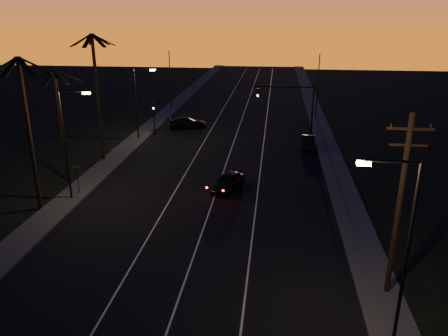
# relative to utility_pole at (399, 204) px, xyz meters

# --- Properties ---
(road) EXTENTS (20.00, 170.00, 0.01)m
(road) POSITION_rel_utility_pole_xyz_m (-11.60, 20.00, -5.31)
(road) COLOR black
(road) RESTS_ON ground
(sidewalk_left) EXTENTS (2.40, 170.00, 0.16)m
(sidewalk_left) POSITION_rel_utility_pole_xyz_m (-22.80, 20.00, -5.24)
(sidewalk_left) COLOR #3C3C3A
(sidewalk_left) RESTS_ON ground
(sidewalk_right) EXTENTS (2.40, 170.00, 0.16)m
(sidewalk_right) POSITION_rel_utility_pole_xyz_m (-0.40, 20.00, -5.24)
(sidewalk_right) COLOR #3C3C3A
(sidewalk_right) RESTS_ON ground
(lane_stripe_left) EXTENTS (0.12, 160.00, 0.01)m
(lane_stripe_left) POSITION_rel_utility_pole_xyz_m (-14.60, 20.00, -5.30)
(lane_stripe_left) COLOR silver
(lane_stripe_left) RESTS_ON road
(lane_stripe_mid) EXTENTS (0.12, 160.00, 0.01)m
(lane_stripe_mid) POSITION_rel_utility_pole_xyz_m (-11.10, 20.00, -5.30)
(lane_stripe_mid) COLOR silver
(lane_stripe_mid) RESTS_ON road
(lane_stripe_right) EXTENTS (0.12, 160.00, 0.01)m
(lane_stripe_right) POSITION_rel_utility_pole_xyz_m (-7.60, 20.00, -5.30)
(lane_stripe_right) COLOR silver
(lane_stripe_right) RESTS_ON road
(palm_near) EXTENTS (4.25, 4.16, 11.53)m
(palm_near) POSITION_rel_utility_pole_xyz_m (-24.20, 8.00, 1.76)
(palm_near) COLOR black
(palm_near) RESTS_ON ground
(palm_mid) EXTENTS (4.25, 4.16, 10.03)m
(palm_mid) POSITION_rel_utility_pole_xyz_m (-24.80, 14.00, 0.94)
(palm_mid) COLOR black
(palm_mid) RESTS_ON ground
(palm_far) EXTENTS (4.25, 4.16, 12.53)m
(palm_far) POSITION_rel_utility_pole_xyz_m (-23.80, 20.00, 2.30)
(palm_far) COLOR black
(palm_far) RESTS_ON ground
(streetlight_left_near) EXTENTS (2.55, 0.26, 9.00)m
(streetlight_left_near) POSITION_rel_utility_pole_xyz_m (-22.30, 10.00, 0.01)
(streetlight_left_near) COLOR black
(streetlight_left_near) RESTS_ON ground
(streetlight_left_far) EXTENTS (2.55, 0.26, 8.50)m
(streetlight_left_far) POSITION_rel_utility_pole_xyz_m (-22.29, 28.00, -0.25)
(streetlight_left_far) COLOR black
(streetlight_left_far) RESTS_ON ground
(streetlight_right_near) EXTENTS (2.55, 0.26, 9.00)m
(streetlight_right_near) POSITION_rel_utility_pole_xyz_m (-0.90, -4.00, 0.01)
(streetlight_right_near) COLOR black
(streetlight_right_near) RESTS_ON ground
(street_sign) EXTENTS (0.70, 0.06, 2.60)m
(street_sign) POSITION_rel_utility_pole_xyz_m (-22.40, 11.00, -3.66)
(street_sign) COLOR black
(street_sign) RESTS_ON ground
(utility_pole) EXTENTS (2.20, 0.28, 10.00)m
(utility_pole) POSITION_rel_utility_pole_xyz_m (0.00, 0.00, 0.00)
(utility_pole) COLOR black
(utility_pole) RESTS_ON ground
(signal_mast) EXTENTS (7.10, 0.41, 7.00)m
(signal_mast) POSITION_rel_utility_pole_xyz_m (-4.46, 29.99, -0.53)
(signal_mast) COLOR black
(signal_mast) RESTS_ON ground
(signal_post) EXTENTS (0.28, 0.37, 4.20)m
(signal_post) POSITION_rel_utility_pole_xyz_m (-21.10, 29.98, -2.42)
(signal_post) COLOR black
(signal_post) RESTS_ON ground
(far_pole_left) EXTENTS (0.14, 0.14, 9.00)m
(far_pole_left) POSITION_rel_utility_pole_xyz_m (-22.60, 45.00, -0.82)
(far_pole_left) COLOR black
(far_pole_left) RESTS_ON ground
(far_pole_right) EXTENTS (0.14, 0.14, 9.00)m
(far_pole_right) POSITION_rel_utility_pole_xyz_m (-0.60, 42.00, -0.82)
(far_pole_right) COLOR black
(far_pole_right) RESTS_ON ground
(lead_car) EXTENTS (3.10, 5.06, 1.46)m
(lead_car) POSITION_rel_utility_pole_xyz_m (-10.16, 13.62, -4.57)
(lead_car) COLOR black
(lead_car) RESTS_ON road
(right_car) EXTENTS (1.77, 4.17, 1.34)m
(right_car) POSITION_rel_utility_pole_xyz_m (-2.60, 26.79, -4.63)
(right_car) COLOR black
(right_car) RESTS_ON road
(cross_car) EXTENTS (5.30, 3.59, 1.43)m
(cross_car) POSITION_rel_utility_pole_xyz_m (-17.84, 33.99, -4.59)
(cross_car) COLOR black
(cross_car) RESTS_ON road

